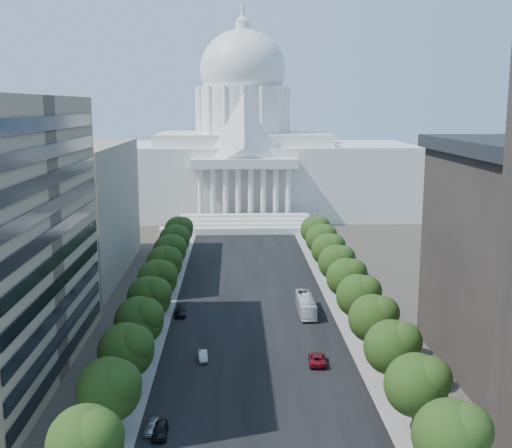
{
  "coord_description": "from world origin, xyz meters",
  "views": [
    {
      "loc": [
        -3.33,
        -46.13,
        38.63
      ],
      "look_at": [
        0.88,
        75.23,
        16.12
      ],
      "focal_mm": 45.0,
      "sensor_mm": 36.0,
      "label": 1
    }
  ],
  "objects": [
    {
      "name": "tree_l_e",
      "position": [
        -17.66,
        59.81,
        6.45
      ],
      "size": [
        7.79,
        7.6,
        9.97
      ],
      "color": "#33261C",
      "rests_on": "ground"
    },
    {
      "name": "tree_l_a",
      "position": [
        -17.66,
        11.81,
        6.45
      ],
      "size": [
        7.79,
        7.6,
        9.97
      ],
      "color": "#33261C",
      "rests_on": "ground"
    },
    {
      "name": "tree_l_b",
      "position": [
        -17.66,
        23.81,
        6.45
      ],
      "size": [
        7.79,
        7.6,
        9.97
      ],
      "color": "#33261C",
      "rests_on": "ground"
    },
    {
      "name": "sidewalk_right",
      "position": [
        19.0,
        90.0,
        0.0
      ],
      "size": [
        8.0,
        260.0,
        0.02
      ],
      "primitive_type": "cube",
      "color": "gray",
      "rests_on": "ground"
    },
    {
      "name": "streetlight_b",
      "position": [
        19.9,
        35.0,
        5.82
      ],
      "size": [
        2.61,
        0.44,
        9.0
      ],
      "color": "gray",
      "rests_on": "ground"
    },
    {
      "name": "tree_r_d",
      "position": [
        18.34,
        47.81,
        6.45
      ],
      "size": [
        7.79,
        7.6,
        9.97
      ],
      "color": "#33261C",
      "rests_on": "ground"
    },
    {
      "name": "streetlight_f",
      "position": [
        19.9,
        135.0,
        5.82
      ],
      "size": [
        2.61,
        0.44,
        9.0
      ],
      "color": "gray",
      "rests_on": "ground"
    },
    {
      "name": "sidewalk_left",
      "position": [
        -19.0,
        90.0,
        0.0
      ],
      "size": [
        8.0,
        260.0,
        0.02
      ],
      "primitive_type": "cube",
      "color": "gray",
      "rests_on": "ground"
    },
    {
      "name": "road_asphalt",
      "position": [
        0.0,
        90.0,
        0.0
      ],
      "size": [
        30.0,
        260.0,
        0.01
      ],
      "primitive_type": "cube",
      "color": "black",
      "rests_on": "ground"
    },
    {
      "name": "tree_r_e",
      "position": [
        18.34,
        59.81,
        6.45
      ],
      "size": [
        7.79,
        7.6,
        9.97
      ],
      "color": "#33261C",
      "rests_on": "ground"
    },
    {
      "name": "tree_l_g",
      "position": [
        -17.66,
        83.81,
        6.45
      ],
      "size": [
        7.79,
        7.6,
        9.97
      ],
      "color": "#33261C",
      "rests_on": "ground"
    },
    {
      "name": "tree_l_i",
      "position": [
        -17.66,
        107.81,
        6.45
      ],
      "size": [
        7.79,
        7.6,
        9.97
      ],
      "color": "#33261C",
      "rests_on": "ground"
    },
    {
      "name": "streetlight_c",
      "position": [
        19.9,
        60.0,
        5.82
      ],
      "size": [
        2.61,
        0.44,
        9.0
      ],
      "color": "gray",
      "rests_on": "ground"
    },
    {
      "name": "tree_r_f",
      "position": [
        18.34,
        71.81,
        6.45
      ],
      "size": [
        7.79,
        7.6,
        9.97
      ],
      "color": "#33261C",
      "rests_on": "ground"
    },
    {
      "name": "tree_r_j",
      "position": [
        18.34,
        119.81,
        6.45
      ],
      "size": [
        7.79,
        7.6,
        9.97
      ],
      "color": "#33261C",
      "rests_on": "ground"
    },
    {
      "name": "tree_l_f",
      "position": [
        -17.66,
        71.81,
        6.45
      ],
      "size": [
        7.79,
        7.6,
        9.97
      ],
      "color": "#33261C",
      "rests_on": "ground"
    },
    {
      "name": "car_silver",
      "position": [
        -8.28,
        47.35,
        0.65
      ],
      "size": [
        1.77,
        4.06,
        1.3
      ],
      "primitive_type": "imported",
      "rotation": [
        0.0,
        0.0,
        0.1
      ],
      "color": "#979A9E",
      "rests_on": "ground"
    },
    {
      "name": "capitol",
      "position": [
        0.0,
        184.89,
        20.01
      ],
      "size": [
        120.0,
        56.0,
        73.0
      ],
      "color": "white",
      "rests_on": "ground"
    },
    {
      "name": "car_parked",
      "position": [
        -13.35,
        25.49,
        0.64
      ],
      "size": [
        1.95,
        3.9,
        1.28
      ],
      "primitive_type": "imported",
      "rotation": [
        0.0,
        0.0,
        -0.12
      ],
      "color": "#999CA0",
      "rests_on": "ground"
    },
    {
      "name": "car_dark_a",
      "position": [
        -12.28,
        24.4,
        0.75
      ],
      "size": [
        1.83,
        4.43,
        1.5
      ],
      "primitive_type": "imported",
      "rotation": [
        0.0,
        0.0,
        0.01
      ],
      "color": "black",
      "rests_on": "ground"
    },
    {
      "name": "streetlight_d",
      "position": [
        19.9,
        85.0,
        5.82
      ],
      "size": [
        2.61,
        0.44,
        9.0
      ],
      "color": "gray",
      "rests_on": "ground"
    },
    {
      "name": "tree_r_h",
      "position": [
        18.34,
        95.81,
        6.45
      ],
      "size": [
        7.79,
        7.6,
        9.97
      ],
      "color": "#33261C",
      "rests_on": "ground"
    },
    {
      "name": "car_red",
      "position": [
        9.14,
        45.26,
        0.77
      ],
      "size": [
        2.91,
        5.69,
        1.54
      ],
      "primitive_type": "imported",
      "rotation": [
        0.0,
        0.0,
        3.08
      ],
      "color": "maroon",
      "rests_on": "ground"
    },
    {
      "name": "tree_l_c",
      "position": [
        -17.66,
        35.81,
        6.45
      ],
      "size": [
        7.79,
        7.6,
        9.97
      ],
      "color": "#33261C",
      "rests_on": "ground"
    },
    {
      "name": "tree_r_i",
      "position": [
        18.34,
        107.81,
        6.45
      ],
      "size": [
        7.79,
        7.6,
        9.97
      ],
      "color": "#33261C",
      "rests_on": "ground"
    },
    {
      "name": "streetlight_e",
      "position": [
        19.9,
        110.0,
        5.82
      ],
      "size": [
        2.61,
        0.44,
        9.0
      ],
      "color": "gray",
      "rests_on": "ground"
    },
    {
      "name": "tree_r_g",
      "position": [
        18.34,
        83.81,
        6.45
      ],
      "size": [
        7.79,
        7.6,
        9.97
      ],
      "color": "#33261C",
      "rests_on": "ground"
    },
    {
      "name": "tree_l_h",
      "position": [
        -17.66,
        95.81,
        6.45
      ],
      "size": [
        7.79,
        7.6,
        9.97
      ],
      "color": "#33261C",
      "rests_on": "ground"
    },
    {
      "name": "city_bus",
      "position": [
        10.07,
        69.22,
        1.69
      ],
      "size": [
        2.89,
        12.15,
        3.38
      ],
      "primitive_type": "imported",
      "rotation": [
        0.0,
        0.0,
        -0.0
      ],
      "color": "silver",
      "rests_on": "ground"
    },
    {
      "name": "tree_l_j",
      "position": [
        -17.66,
        119.81,
        6.45
      ],
      "size": [
        7.79,
        7.6,
        9.97
      ],
      "color": "#33261C",
      "rests_on": "ground"
    },
    {
      "name": "car_dark_b",
      "position": [
        -13.5,
        68.77,
        0.73
      ],
      "size": [
        2.46,
        5.18,
        1.46
      ],
      "primitive_type": "imported",
      "rotation": [
        0.0,
        0.0,
        0.08
      ],
      "color": "black",
      "rests_on": "ground"
    },
    {
      "name": "tree_l_d",
      "position": [
        -17.66,
        47.81,
        6.45
      ],
      "size": [
        7.79,
        7.6,
        9.97
      ],
      "color": "#33261C",
      "rests_on": "ground"
    },
    {
      "name": "tree_r_b",
      "position": [
        18.34,
        23.81,
        6.45
      ],
      "size": [
        7.79,
        7.6,
        9.97
      ],
      "color": "#33261C",
      "rests_on": "ground"
    },
    {
      "name": "office_block_left_far",
      "position": [
        -48.0,
        100.0,
        15.0
      ],
      "size": [
        38.0,
        52.0,
        30.0
      ],
      "primitive_type": "cube",
      "color": "gray",
      "rests_on": "ground"
    },
    {
      "name": "tree_r_a",
      "position": [
        18.34,
        11.81,
        6.45
      ],
      "size": [
        7.79,
        7.6,
        9.97
      ],
      "color": "#33261C",
      "rests_on": "ground"
    },
    {
      "name": "tree_r_c",
      "position": [
        18.34,
        35.81,
        6.45
      ],
      "size": [
        7.79,
        7.6,
        9.97
      ],
      "color": "#33261C",
      "rests_on": "ground"
    }
  ]
}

